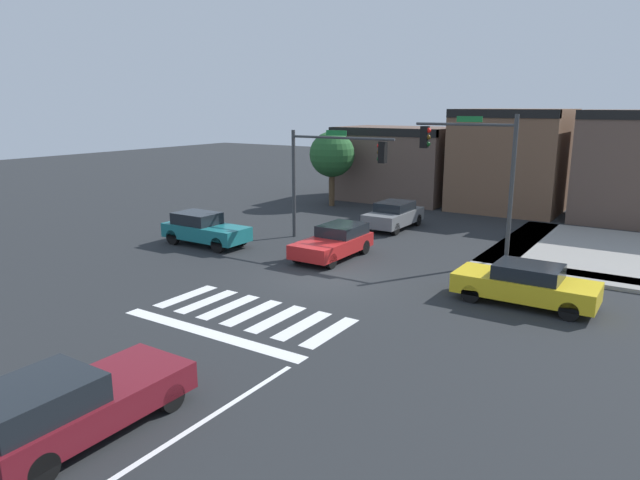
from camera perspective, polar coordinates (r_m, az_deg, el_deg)
ground_plane at (r=21.99m, az=0.70°, el=-3.84°), size 120.00×120.00×0.00m
crosswalk_near at (r=18.54m, az=-6.83°, el=-7.25°), size 6.45×2.61×0.01m
lane_markings at (r=13.32m, az=-24.94°, el=-17.16°), size 6.80×20.25×0.01m
bike_detector_marking at (r=14.56m, az=-14.88°, el=-13.61°), size 0.92×0.92×0.01m
curb_corner_northeast at (r=28.05m, az=26.53°, el=-1.33°), size 10.00×10.60×0.15m
storefront_row at (r=37.89m, az=19.51°, el=7.26°), size 23.98×6.92×6.30m
traffic_signal_northwest at (r=27.14m, az=1.17°, el=7.62°), size 5.56×0.32×5.38m
traffic_signal_northeast at (r=25.01m, az=15.22°, el=7.65°), size 4.39×0.32×6.17m
car_teal at (r=27.58m, az=-11.56°, el=1.10°), size 4.28×1.75×1.52m
car_maroon at (r=12.70m, az=-23.60°, el=-14.79°), size 1.89×4.39×1.47m
car_gray at (r=30.96m, az=7.41°, el=2.51°), size 1.80×4.11×1.44m
car_yellow at (r=20.15m, az=19.91°, el=-4.18°), size 4.56×1.79×1.39m
car_red at (r=24.83m, az=1.47°, el=-0.16°), size 1.87×4.17×1.36m
roadside_tree at (r=37.51m, az=1.21°, el=8.55°), size 2.96×2.96×4.88m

